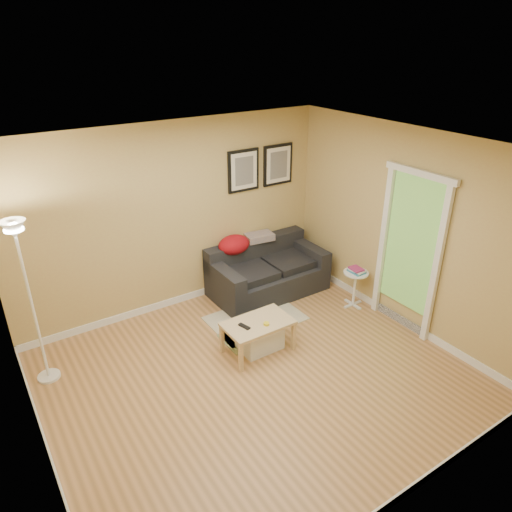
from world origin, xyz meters
The scene contains 25 objects.
floor centered at (0.00, 0.00, 0.00)m, with size 4.50×4.50×0.00m, color tan.
ceiling centered at (0.00, 0.00, 2.60)m, with size 4.50×4.50×0.00m, color white.
wall_back centered at (0.00, 2.00, 1.30)m, with size 4.50×4.50×0.00m, color tan.
wall_front centered at (0.00, -2.00, 1.30)m, with size 4.50×4.50×0.00m, color tan.
wall_left centered at (-2.25, 0.00, 1.30)m, with size 4.00×4.00×0.00m, color tan.
wall_right centered at (2.25, 0.00, 1.30)m, with size 4.00×4.00×0.00m, color tan.
baseboard_back centered at (0.00, 1.99, 0.05)m, with size 4.50×0.02×0.10m, color white.
baseboard_front centered at (0.00, -1.99, 0.05)m, with size 4.50×0.02×0.10m, color white.
baseboard_left centered at (-2.24, 0.00, 0.05)m, with size 0.02×4.00×0.10m, color white.
baseboard_right centered at (2.24, 0.00, 0.05)m, with size 0.02×4.00×0.10m, color white.
sofa centered at (1.22, 1.53, 0.38)m, with size 1.70×0.90×0.75m, color black, non-canonical shape.
red_throw centered at (0.81, 1.83, 0.77)m, with size 0.48×0.36×0.28m, color maroon, non-canonical shape.
plaid_throw centered at (1.27, 1.85, 0.78)m, with size 0.42×0.26×0.10m, color tan, non-canonical shape.
framed_print_left centered at (1.08, 1.98, 1.80)m, with size 0.50×0.04×0.60m, color black, non-canonical shape.
framed_print_right centered at (1.68, 1.98, 1.80)m, with size 0.50×0.04×0.60m, color black, non-canonical shape.
area_rug centered at (0.65, 1.01, 0.01)m, with size 1.25×0.85×0.01m, color beige.
green_runner centered at (0.35, 0.71, 0.01)m, with size 0.70×0.50×0.01m, color #668C4C.
coffee_table centered at (0.28, 0.40, 0.21)m, with size 0.83×0.51×0.41m, color tan, non-canonical shape.
remote_control centered at (0.09, 0.40, 0.42)m, with size 0.05×0.16×0.02m, color black.
tape_roll centered at (0.33, 0.30, 0.43)m, with size 0.07×0.07×0.03m, color yellow.
storage_bin centered at (0.33, 0.43, 0.16)m, with size 0.53×0.38×0.32m, color white, non-canonical shape.
side_table centered at (2.02, 0.53, 0.27)m, with size 0.35×0.35×0.54m, color white, non-canonical shape.
book_stack centered at (2.02, 0.53, 0.57)m, with size 0.17×0.22×0.07m, color teal, non-canonical shape.
floor_lamp centered at (-2.00, 1.30, 0.92)m, with size 0.25×0.25×1.94m, color white, non-canonical shape.
doorway centered at (2.20, -0.15, 1.02)m, with size 0.12×1.01×2.13m, color white, non-canonical shape.
Camera 1 is at (-2.37, -3.57, 3.60)m, focal length 33.07 mm.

